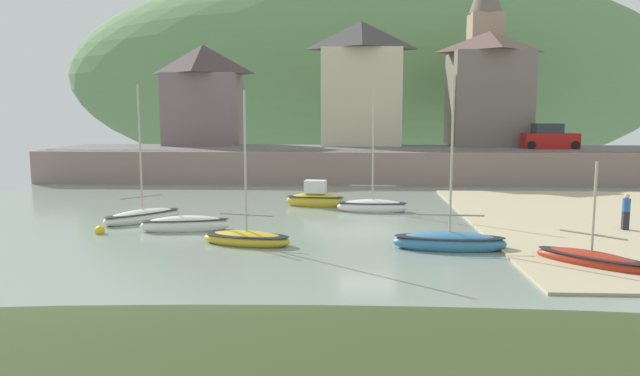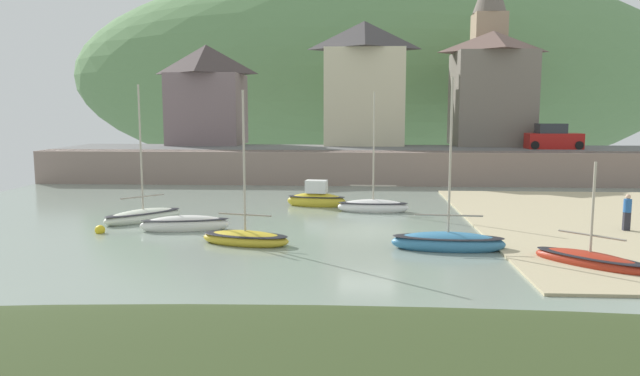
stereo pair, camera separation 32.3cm
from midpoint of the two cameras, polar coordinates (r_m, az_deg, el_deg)
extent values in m
cube|color=gray|center=(26.65, 4.22, -4.26)|extent=(48.00, 40.00, 0.06)
cube|color=gray|center=(43.29, 3.64, 1.96)|extent=(48.00, 2.40, 2.40)
cube|color=#606060|center=(46.88, 3.57, 3.80)|extent=(48.00, 9.00, 0.10)
ellipsoid|color=#608B54|center=(81.43, 4.51, 10.60)|extent=(80.00, 44.00, 27.84)
cube|color=slate|center=(52.81, -11.27, 7.43)|extent=(6.11, 5.55, 6.05)
pyramid|color=#453A39|center=(52.98, -11.39, 12.05)|extent=(6.41, 5.85, 2.49)
cube|color=beige|center=(51.29, 3.77, 8.68)|extent=(6.63, 5.27, 8.05)
pyramid|color=#423E3F|center=(51.65, 3.82, 14.46)|extent=(6.93, 5.57, 2.36)
cube|color=#6E665B|center=(52.59, 15.67, 8.24)|extent=(6.31, 5.96, 7.77)
pyramid|color=brown|center=(52.89, 15.86, 13.40)|extent=(6.61, 6.26, 1.76)
cube|color=#9D8468|center=(56.66, 15.30, 10.09)|extent=(2.80, 2.80, 11.54)
ellipsoid|color=#A62B19|center=(22.68, 24.27, -6.43)|extent=(3.60, 3.51, 0.72)
ellipsoid|color=black|center=(22.64, 24.29, -5.95)|extent=(3.53, 3.44, 0.12)
cylinder|color=#B2A893|center=(22.32, 24.53, -1.65)|extent=(0.09, 0.09, 3.11)
cylinder|color=gray|center=(22.48, 24.40, -4.11)|extent=(1.70, 1.63, 0.07)
ellipsoid|color=teal|center=(23.73, 11.96, -5.20)|extent=(4.47, 1.69, 0.89)
ellipsoid|color=black|center=(23.67, 11.98, -4.62)|extent=(4.38, 1.66, 0.12)
cylinder|color=#B2A893|center=(23.22, 12.19, 3.04)|extent=(0.09, 0.09, 5.93)
cylinder|color=gray|center=(23.51, 12.03, -2.56)|extent=(2.59, 0.25, 0.07)
ellipsoid|color=white|center=(27.41, -13.17, -3.52)|extent=(4.10, 1.73, 0.88)
ellipsoid|color=black|center=(27.37, -13.18, -3.02)|extent=(4.02, 1.70, 0.12)
ellipsoid|color=gold|center=(24.27, -7.46, -4.94)|extent=(3.93, 2.20, 0.70)
ellipsoid|color=black|center=(24.23, -7.47, -4.49)|extent=(3.85, 2.16, 0.12)
cylinder|color=#B2A893|center=(23.79, -7.59, 2.54)|extent=(0.09, 0.09, 5.64)
cylinder|color=gray|center=(24.07, -7.50, -2.57)|extent=(2.25, 0.60, 0.07)
ellipsoid|color=white|center=(31.76, 4.78, -1.85)|extent=(3.82, 1.23, 0.86)
ellipsoid|color=black|center=(31.72, 4.78, -1.43)|extent=(3.75, 1.20, 0.12)
cylinder|color=#B2A893|center=(31.39, 4.84, 4.04)|extent=(0.09, 0.09, 5.67)
cylinder|color=gray|center=(31.59, 4.80, 0.23)|extent=(2.46, 0.14, 0.07)
ellipsoid|color=silver|center=(30.11, -16.99, -2.72)|extent=(3.63, 3.76, 0.79)
ellipsoid|color=black|center=(30.07, -17.01, -2.31)|extent=(3.55, 3.68, 0.12)
cylinder|color=#B2A893|center=(29.71, -17.24, 3.73)|extent=(0.09, 0.09, 5.99)
cylinder|color=gray|center=(29.95, -17.07, -0.82)|extent=(1.59, 1.69, 0.07)
ellipsoid|color=gold|center=(33.44, -0.72, -1.29)|extent=(3.47, 1.51, 0.97)
ellipsoid|color=black|center=(33.40, -0.72, -0.84)|extent=(3.40, 1.48, 0.12)
cube|color=silver|center=(33.32, -0.72, 0.14)|extent=(1.27, 0.90, 0.71)
cube|color=#AC1814|center=(49.35, 21.10, 4.26)|extent=(4.11, 1.73, 1.20)
cube|color=#282D33|center=(49.24, 20.87, 5.37)|extent=(2.11, 1.52, 0.80)
cylinder|color=black|center=(50.66, 22.57, 3.94)|extent=(0.64, 0.22, 0.64)
cylinder|color=black|center=(49.16, 23.20, 3.81)|extent=(0.64, 0.22, 0.64)
cylinder|color=black|center=(49.64, 18.98, 4.05)|extent=(0.64, 0.22, 0.64)
cylinder|color=black|center=(48.11, 19.51, 3.92)|extent=(0.64, 0.22, 0.64)
cube|color=#282833|center=(29.61, 27.06, -2.81)|extent=(0.28, 0.20, 0.82)
cylinder|color=#23569E|center=(29.50, 27.14, -1.48)|extent=(0.34, 0.34, 0.58)
sphere|color=#D1A889|center=(29.45, 27.19, -0.71)|extent=(0.22, 0.22, 0.22)
sphere|color=yellow|center=(27.90, -20.76, -3.85)|extent=(0.44, 0.44, 0.44)
camera|label=1|loc=(0.16, -90.30, -0.04)|focal=33.23mm
camera|label=2|loc=(0.16, 89.70, 0.04)|focal=33.23mm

